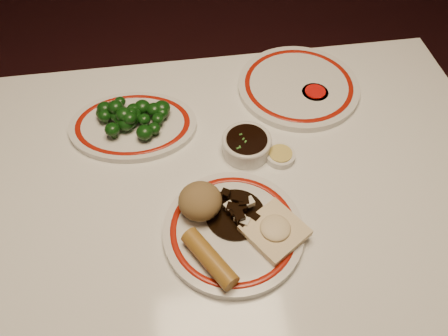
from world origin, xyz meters
TOP-DOWN VIEW (x-y plane):
  - ground at (0.00, 0.00)m, footprint 7.00×7.00m
  - dining_table at (0.00, 0.00)m, footprint 1.20×0.90m
  - main_plate at (-0.01, -0.08)m, footprint 0.35×0.35m
  - rice_mound at (-0.07, -0.03)m, footprint 0.08×0.08m
  - spring_roll at (-0.06, -0.14)m, footprint 0.09×0.12m
  - fried_wonton at (0.06, -0.10)m, footprint 0.14×0.14m
  - stirfry_heap at (-0.00, -0.05)m, footprint 0.12×0.12m
  - broccoli_plate at (-0.19, 0.22)m, footprint 0.31×0.28m
  - broccoli_pile at (-0.19, 0.23)m, footprint 0.17×0.13m
  - soy_bowl at (0.05, 0.12)m, footprint 0.10×0.10m
  - sweet_sour_dish at (0.24, 0.26)m, footprint 0.06×0.06m
  - mustard_dish at (0.12, 0.09)m, footprint 0.06×0.06m
  - far_plate at (0.21, 0.30)m, footprint 0.34×0.34m

SIDE VIEW (x-z plane):
  - ground at x=0.00m, z-range 0.00..0.00m
  - dining_table at x=0.00m, z-range 0.28..1.03m
  - sweet_sour_dish at x=0.24m, z-range 0.75..0.77m
  - mustard_dish at x=0.12m, z-range 0.75..0.77m
  - broccoli_plate at x=-0.19m, z-range 0.75..0.77m
  - far_plate at x=0.21m, z-range 0.75..0.77m
  - main_plate at x=-0.01m, z-range 0.75..0.77m
  - soy_bowl at x=0.05m, z-range 0.75..0.79m
  - fried_wonton at x=0.06m, z-range 0.77..0.79m
  - stirfry_heap at x=0.00m, z-range 0.76..0.80m
  - spring_roll at x=-0.06m, z-range 0.77..0.80m
  - broccoli_pile at x=-0.19m, z-range 0.76..0.81m
  - rice_mound at x=-0.07m, z-range 0.77..0.83m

